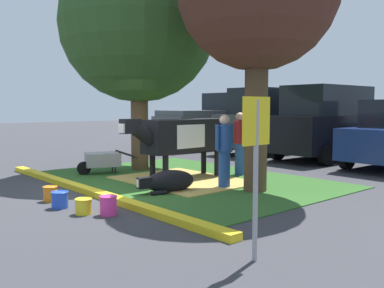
% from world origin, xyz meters
% --- Properties ---
extents(ground_plane, '(80.00, 80.00, 0.00)m').
position_xyz_m(ground_plane, '(0.00, 0.00, 0.00)').
color(ground_plane, '#38383D').
extents(grass_island, '(7.23, 5.01, 0.02)m').
position_xyz_m(grass_island, '(-0.11, 1.87, 0.01)').
color(grass_island, '#2D5B23').
rests_on(grass_island, ground).
extents(curb_yellow, '(8.43, 0.24, 0.12)m').
position_xyz_m(curb_yellow, '(-0.11, -0.79, 0.06)').
color(curb_yellow, yellow).
rests_on(curb_yellow, ground).
extents(hay_bedding, '(3.23, 2.44, 0.04)m').
position_xyz_m(hay_bedding, '(0.04, 1.64, 0.03)').
color(hay_bedding, tan).
rests_on(hay_bedding, ground).
extents(shade_tree_left, '(4.41, 4.41, 6.35)m').
position_xyz_m(shade_tree_left, '(-2.22, 1.91, 4.13)').
color(shade_tree_left, brown).
rests_on(shade_tree_left, ground).
extents(cow_holstein, '(0.79, 3.14, 1.55)m').
position_xyz_m(cow_holstein, '(-0.07, 1.73, 1.10)').
color(cow_holstein, black).
rests_on(cow_holstein, ground).
extents(calf_lying, '(0.69, 1.33, 0.48)m').
position_xyz_m(calf_lying, '(0.89, 0.55, 0.24)').
color(calf_lying, black).
rests_on(calf_lying, ground).
extents(person_handler, '(0.34, 0.53, 1.65)m').
position_xyz_m(person_handler, '(1.34, 1.76, 0.88)').
color(person_handler, '#23478C').
rests_on(person_handler, ground).
extents(person_visitor_near, '(0.47, 0.34, 1.67)m').
position_xyz_m(person_visitor_near, '(0.33, 3.37, 0.90)').
color(person_visitor_near, '#23478C').
rests_on(person_visitor_near, ground).
extents(wheelbarrow, '(0.98, 1.60, 0.63)m').
position_xyz_m(wheelbarrow, '(-2.24, 0.69, 0.39)').
color(wheelbarrow, gray).
rests_on(wheelbarrow, ground).
extents(parking_sign, '(0.06, 0.44, 1.94)m').
position_xyz_m(parking_sign, '(4.71, -1.12, 1.37)').
color(parking_sign, '#99999E').
rests_on(parking_sign, ground).
extents(bucket_orange, '(0.28, 0.28, 0.29)m').
position_xyz_m(bucket_orange, '(0.03, -1.68, 0.15)').
color(bucket_orange, orange).
rests_on(bucket_orange, ground).
extents(bucket_blue, '(0.31, 0.31, 0.30)m').
position_xyz_m(bucket_blue, '(0.68, -1.77, 0.16)').
color(bucket_blue, blue).
rests_on(bucket_blue, ground).
extents(bucket_yellow, '(0.30, 0.30, 0.27)m').
position_xyz_m(bucket_yellow, '(1.36, -1.65, 0.14)').
color(bucket_yellow, yellow).
rests_on(bucket_yellow, ground).
extents(bucket_pink, '(0.31, 0.31, 0.33)m').
position_xyz_m(bucket_pink, '(1.69, -1.36, 0.17)').
color(bucket_pink, '#EA3893').
rests_on(bucket_pink, ground).
extents(pickup_truck_black, '(2.27, 5.43, 2.42)m').
position_xyz_m(pickup_truck_black, '(-5.54, 8.20, 1.11)').
color(pickup_truck_black, '#4C5156').
rests_on(pickup_truck_black, ground).
extents(suv_dark_grey, '(2.17, 4.62, 2.52)m').
position_xyz_m(suv_dark_grey, '(-2.64, 8.35, 1.27)').
color(suv_dark_grey, '#3D3D42').
rests_on(suv_dark_grey, ground).
extents(suv_black, '(2.17, 4.62, 2.52)m').
position_xyz_m(suv_black, '(-0.07, 8.21, 1.27)').
color(suv_black, black).
rests_on(suv_black, ground).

